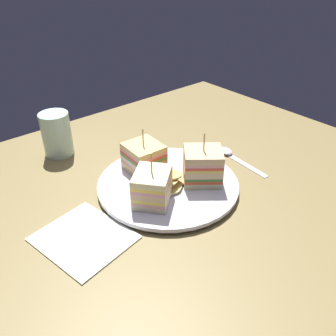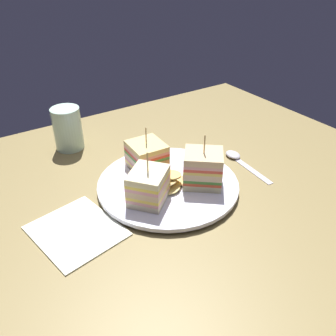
% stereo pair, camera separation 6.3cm
% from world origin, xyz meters
% --- Properties ---
extents(ground_plane, '(0.95, 0.76, 0.02)m').
position_xyz_m(ground_plane, '(0.00, 0.00, -0.01)').
color(ground_plane, olive).
extents(plate, '(0.26, 0.26, 0.01)m').
position_xyz_m(plate, '(0.00, 0.00, 0.01)').
color(plate, white).
rests_on(plate, ground_plane).
extents(sandwich_wedge_0, '(0.09, 0.09, 0.10)m').
position_xyz_m(sandwich_wedge_0, '(0.05, -0.04, 0.04)').
color(sandwich_wedge_0, beige).
rests_on(sandwich_wedge_0, plate).
extents(sandwich_wedge_1, '(0.07, 0.07, 0.09)m').
position_xyz_m(sandwich_wedge_1, '(-0.01, 0.06, 0.04)').
color(sandwich_wedge_1, beige).
rests_on(sandwich_wedge_1, plate).
extents(sandwich_wedge_2, '(0.09, 0.09, 0.09)m').
position_xyz_m(sandwich_wedge_2, '(-0.06, -0.03, 0.04)').
color(sandwich_wedge_2, beige).
rests_on(sandwich_wedge_2, plate).
extents(chip_pile, '(0.08, 0.07, 0.03)m').
position_xyz_m(chip_pile, '(-0.01, -0.01, 0.03)').
color(chip_pile, '#E9BC6C').
rests_on(chip_pile, plate).
extents(spoon, '(0.03, 0.14, 0.01)m').
position_xyz_m(spoon, '(0.18, 0.00, 0.00)').
color(spoon, silver).
rests_on(spoon, ground_plane).
extents(napkin, '(0.14, 0.15, 0.01)m').
position_xyz_m(napkin, '(-0.18, -0.02, 0.00)').
color(napkin, white).
rests_on(napkin, ground_plane).
extents(drinking_glass, '(0.06, 0.06, 0.09)m').
position_xyz_m(drinking_glass, '(-0.09, 0.25, 0.04)').
color(drinking_glass, silver).
rests_on(drinking_glass, ground_plane).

